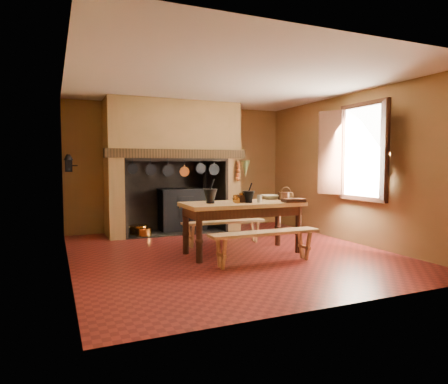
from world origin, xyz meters
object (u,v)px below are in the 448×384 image
Objects in this scene: bench_front at (265,239)px; wicker_basket at (285,196)px; coffee_grinder at (242,198)px; mixing_bowl at (271,197)px; work_table at (242,210)px; iron_range at (183,209)px.

wicker_basket reaches higher than bench_front.
bench_front is at bearing -83.22° from coffee_grinder.
coffee_grinder is at bearing -156.06° from wicker_basket.
mixing_bowl is at bearing 29.15° from coffee_grinder.
work_table is 6.29× the size of mixing_bowl.
coffee_grinder is at bearing -121.44° from work_table.
mixing_bowl is (0.70, 0.29, 0.17)m from work_table.
wicker_basket is (0.91, 0.14, 0.00)m from coffee_grinder.
iron_range is 2.75m from wicker_basket.
coffee_grinder is at bearing 92.12° from bench_front.
coffee_grinder is 0.71× the size of wicker_basket.
wicker_basket is at bearing 43.95° from bench_front.
coffee_grinder reaches higher than work_table.
work_table is 10.22× the size of coffee_grinder.
work_table is at bearing -158.56° from wicker_basket.
iron_range is 5.11× the size of mixing_bowl.
iron_range is 2.50m from mixing_bowl.
wicker_basket is at bearing 6.11° from work_table.
wicker_basket reaches higher than work_table.
coffee_grinder is (-0.03, 0.72, 0.56)m from bench_front.
bench_front is 5.51× the size of mixing_bowl.
coffee_grinder is 0.80m from mixing_bowl.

